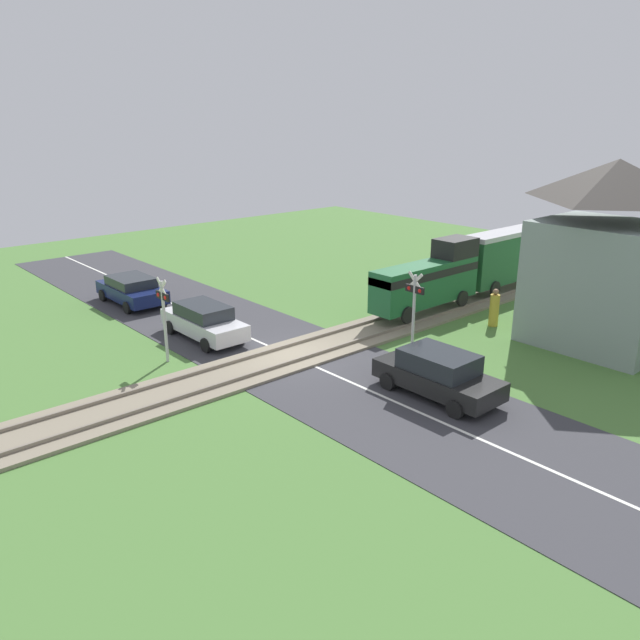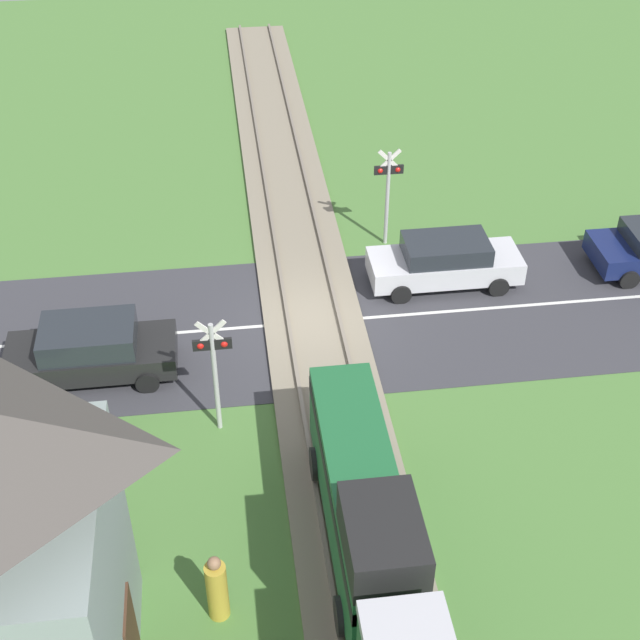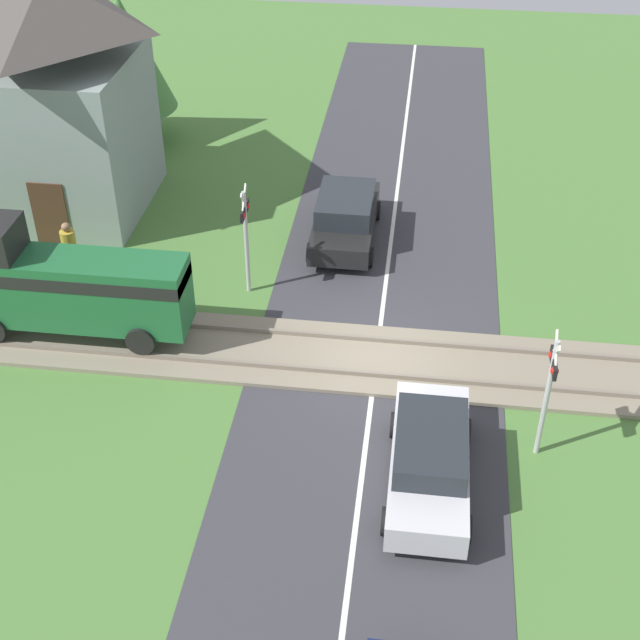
% 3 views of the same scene
% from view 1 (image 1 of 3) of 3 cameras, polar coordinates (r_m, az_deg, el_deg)
% --- Properties ---
extents(ground_plane, '(60.00, 60.00, 0.00)m').
position_cam_1_polar(ground_plane, '(24.40, -2.57, -3.39)').
color(ground_plane, '#4C7A38').
extents(road_surface, '(48.00, 6.40, 0.02)m').
position_cam_1_polar(road_surface, '(24.39, -2.57, -3.36)').
color(road_surface, '#38383D').
rests_on(road_surface, ground_plane).
extents(track_bed, '(2.80, 48.00, 0.24)m').
position_cam_1_polar(track_bed, '(24.37, -2.58, -3.24)').
color(track_bed, gray).
rests_on(track_bed, ground_plane).
extents(train, '(1.58, 13.31, 3.18)m').
position_cam_1_polar(train, '(32.13, 13.89, 4.90)').
color(train, '#1E6033').
rests_on(train, track_bed).
extents(car_near_crossing, '(4.47, 1.83, 1.50)m').
position_cam_1_polar(car_near_crossing, '(26.54, -10.58, -0.06)').
color(car_near_crossing, silver).
rests_on(car_near_crossing, ground_plane).
extents(car_far_side, '(4.36, 1.98, 1.56)m').
position_cam_1_polar(car_far_side, '(21.17, 10.74, -4.81)').
color(car_far_side, black).
rests_on(car_far_side, ground_plane).
extents(car_behind_queue, '(4.33, 2.07, 1.39)m').
position_cam_1_polar(car_behind_queue, '(32.38, -16.83, 2.70)').
color(car_behind_queue, '#141E4C').
rests_on(car_behind_queue, ground_plane).
extents(crossing_signal_west_approach, '(0.90, 0.18, 3.29)m').
position_cam_1_polar(crossing_signal_west_approach, '(23.96, -14.10, 0.98)').
color(crossing_signal_west_approach, '#B7B7B7').
rests_on(crossing_signal_west_approach, ground_plane).
extents(crossing_signal_east_approach, '(0.90, 0.18, 3.29)m').
position_cam_1_polar(crossing_signal_east_approach, '(24.40, 8.61, 1.64)').
color(crossing_signal_east_approach, '#B7B7B7').
rests_on(crossing_signal_east_approach, ground_plane).
extents(station_building, '(5.46, 4.62, 7.42)m').
position_cam_1_polar(station_building, '(27.20, 24.68, 5.20)').
color(station_building, gray).
rests_on(station_building, ground_plane).
extents(pedestrian_by_station, '(0.42, 0.42, 1.71)m').
position_cam_1_polar(pedestrian_by_station, '(28.75, 15.64, 0.97)').
color(pedestrian_by_station, gold).
rests_on(pedestrian_by_station, ground_plane).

